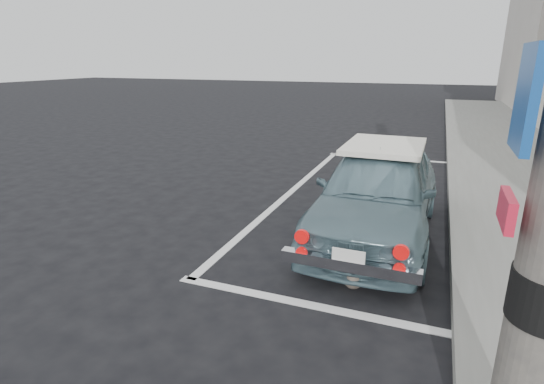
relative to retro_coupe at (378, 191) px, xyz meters
The scene contains 6 objects.
ground 1.87m from the retro_coupe, 117.82° to the right, with size 80.00×80.00×0.00m, color black.
pline_rear 2.18m from the retro_coupe, 98.91° to the right, with size 3.00×0.12×0.01m, color silver.
pline_front 4.99m from the retro_coupe, 93.74° to the left, with size 3.00×0.12×0.01m, color silver.
pline_side 2.33m from the retro_coupe, 140.11° to the left, with size 0.12×7.00×0.01m, color silver.
retro_coupe is the anchor object (origin of this frame).
cat 1.63m from the retro_coupe, 90.27° to the right, with size 0.30×0.54×0.29m.
Camera 1 is at (1.47, -4.09, 2.36)m, focal length 28.00 mm.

